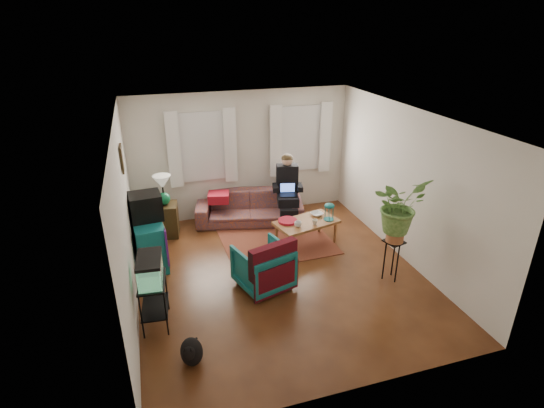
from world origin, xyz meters
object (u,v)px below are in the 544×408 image
object	(u,v)px
sofa	(249,203)
armchair	(263,265)
plant_stand	(392,260)
aquarium_stand	(155,302)
dresser	(150,243)
side_table	(166,220)
coffee_table	(306,233)

from	to	relation	value
sofa	armchair	bearing A→B (deg)	-85.73
plant_stand	sofa	bearing A→B (deg)	121.33
aquarium_stand	dresser	bearing A→B (deg)	94.88
aquarium_stand	plant_stand	xyz separation A→B (m)	(3.67, 0.01, -0.00)
side_table	sofa	bearing A→B (deg)	3.55
armchair	sofa	bearing A→B (deg)	-115.92
aquarium_stand	coffee_table	size ratio (longest dim) A/B	0.61
side_table	plant_stand	world-z (taller)	plant_stand
armchair	coffee_table	size ratio (longest dim) A/B	0.68
side_table	plant_stand	size ratio (longest dim) A/B	0.93
dresser	coffee_table	bearing A→B (deg)	-7.79
aquarium_stand	plant_stand	bearing A→B (deg)	5.33
coffee_table	side_table	bearing A→B (deg)	141.45
armchair	plant_stand	distance (m)	2.06
sofa	plant_stand	size ratio (longest dim) A/B	3.09
coffee_table	dresser	bearing A→B (deg)	163.41
sofa	plant_stand	xyz separation A→B (m)	(1.65, -2.70, -0.07)
sofa	dresser	xyz separation A→B (m)	(-2.02, -1.09, -0.01)
side_table	armchair	distance (m)	2.55
sofa	aquarium_stand	distance (m)	3.38
sofa	coffee_table	distance (m)	1.46
dresser	coffee_table	world-z (taller)	dresser
sofa	aquarium_stand	xyz separation A→B (m)	(-2.03, -2.71, -0.07)
armchair	aquarium_stand	bearing A→B (deg)	-2.52
dresser	plant_stand	distance (m)	4.00
side_table	aquarium_stand	bearing A→B (deg)	-97.65
side_table	coffee_table	bearing A→B (deg)	-24.75
sofa	coffee_table	world-z (taller)	sofa
dresser	sofa	bearing A→B (deg)	23.47
aquarium_stand	armchair	world-z (taller)	armchair
armchair	plant_stand	xyz separation A→B (m)	(2.02, -0.41, -0.04)
side_table	coffee_table	size ratio (longest dim) A/B	0.57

